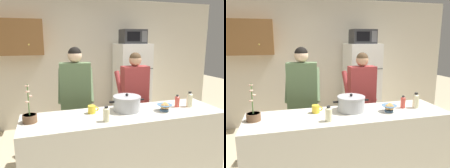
{
  "view_description": "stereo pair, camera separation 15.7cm",
  "coord_description": "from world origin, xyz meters",
  "views": [
    {
      "loc": [
        -0.93,
        -2.34,
        1.79
      ],
      "look_at": [
        0.0,
        0.55,
        1.17
      ],
      "focal_mm": 35.44,
      "sensor_mm": 36.0,
      "label": 1
    },
    {
      "loc": [
        -0.78,
        -2.38,
        1.79
      ],
      "look_at": [
        0.0,
        0.55,
        1.17
      ],
      "focal_mm": 35.44,
      "sensor_mm": 36.0,
      "label": 2
    }
  ],
  "objects": [
    {
      "name": "bread_bowl",
      "position": [
        0.48,
        -0.06,
        0.97
      ],
      "size": [
        0.19,
        0.19,
        0.1
      ],
      "color": "#4C7299",
      "rests_on": "kitchen_island"
    },
    {
      "name": "cooking_pot",
      "position": [
        0.05,
        0.1,
        1.01
      ],
      "size": [
        0.45,
        0.34,
        0.22
      ],
      "color": "#ADAFB5",
      "rests_on": "kitchen_island"
    },
    {
      "name": "refrigerator",
      "position": [
        0.85,
        1.85,
        0.85
      ],
      "size": [
        0.64,
        0.68,
        1.7
      ],
      "color": "white",
      "rests_on": "ground"
    },
    {
      "name": "person_near_pot",
      "position": [
        -0.48,
        0.75,
        1.05
      ],
      "size": [
        0.56,
        0.48,
        1.68
      ],
      "color": "#726656",
      "rests_on": "ground"
    },
    {
      "name": "back_wall_unit",
      "position": [
        -0.23,
        2.27,
        1.38
      ],
      "size": [
        6.0,
        0.48,
        2.6
      ],
      "color": "beige",
      "rests_on": "ground"
    },
    {
      "name": "bottle_near_edge",
      "position": [
        0.89,
        -0.0,
        1.02
      ],
      "size": [
        0.08,
        0.08,
        0.2
      ],
      "color": "beige",
      "rests_on": "kitchen_island"
    },
    {
      "name": "bottle_far_corner",
      "position": [
        -0.3,
        -0.18,
        1.0
      ],
      "size": [
        0.07,
        0.07,
        0.17
      ],
      "color": "beige",
      "rests_on": "kitchen_island"
    },
    {
      "name": "potted_orchid",
      "position": [
        -1.08,
        0.04,
        0.98
      ],
      "size": [
        0.15,
        0.15,
        0.41
      ],
      "color": "brown",
      "rests_on": "kitchen_island"
    },
    {
      "name": "kitchen_island",
      "position": [
        0.0,
        0.0,
        0.46
      ],
      "size": [
        2.41,
        0.68,
        0.92
      ],
      "primitive_type": "cube",
      "color": "silver",
      "rests_on": "ground"
    },
    {
      "name": "microwave",
      "position": [
        0.85,
        1.83,
        1.84
      ],
      "size": [
        0.48,
        0.37,
        0.28
      ],
      "color": "#2D2D30",
      "rests_on": "refrigerator"
    },
    {
      "name": "bottle_mid_counter",
      "position": [
        0.73,
        0.04,
        1.0
      ],
      "size": [
        0.06,
        0.06,
        0.16
      ],
      "color": "#D84C3F",
      "rests_on": "kitchen_island"
    },
    {
      "name": "coffee_mug",
      "position": [
        -0.39,
        0.13,
        0.97
      ],
      "size": [
        0.13,
        0.09,
        0.1
      ],
      "color": "yellow",
      "rests_on": "kitchen_island"
    },
    {
      "name": "person_by_sink",
      "position": [
        0.41,
        0.71,
        0.99
      ],
      "size": [
        0.49,
        0.41,
        1.6
      ],
      "color": "black",
      "rests_on": "ground"
    }
  ]
}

